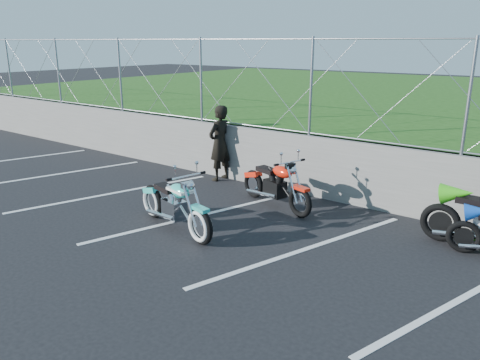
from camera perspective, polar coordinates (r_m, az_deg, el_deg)
The scene contains 8 objects.
ground at distance 8.31m, azimuth -9.99°, elevation -6.39°, with size 90.00×90.00×0.00m, color black.
retaining_wall at distance 10.67m, azimuth 3.55°, elevation 2.68°, with size 30.00×0.22×1.30m, color #62625D.
grass_field at distance 19.68m, azimuth 19.93°, elevation 8.14°, with size 30.00×20.00×1.30m, color #1E4913.
chain_link_fence at distance 10.40m, azimuth 3.72°, elevation 11.54°, with size 28.00×0.03×2.00m.
parking_lines at distance 8.26m, azimuth 0.88°, elevation -6.25°, with size 18.29×4.31×0.01m.
cruiser_turquoise at distance 8.23m, azimuth -7.87°, elevation -3.24°, with size 2.16×0.76×1.10m.
naked_orange at distance 9.31m, azimuth 4.46°, elevation -0.78°, with size 1.98×0.82×1.02m.
person_standing at distance 11.07m, azimuth -2.50°, elevation 4.50°, with size 0.65×0.43×1.79m, color black.
Camera 1 is at (5.65, -5.18, 3.21)m, focal length 35.00 mm.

